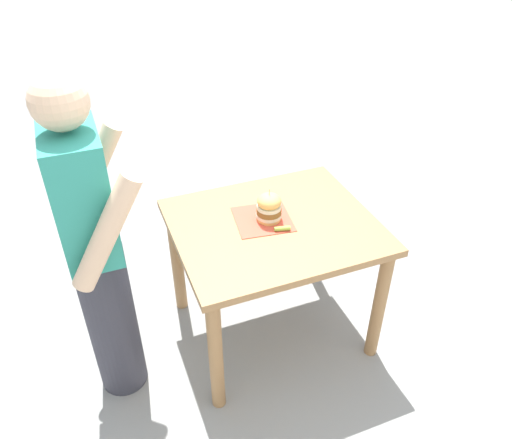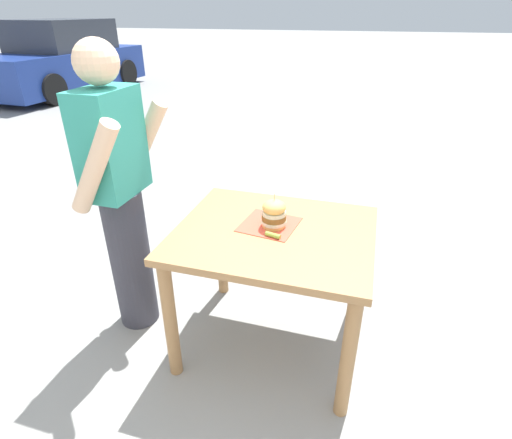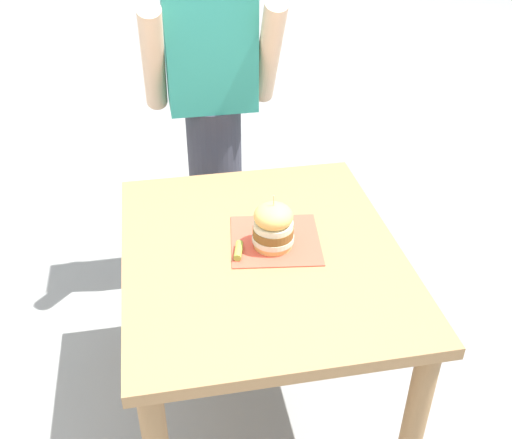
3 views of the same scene
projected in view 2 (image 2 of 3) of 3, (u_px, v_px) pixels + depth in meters
The scene contains 7 objects.
ground_plane at pixel (272, 340), 2.45m from camera, with size 80.00×80.00×0.00m, color gray.
patio_table at pixel (274, 251), 2.15m from camera, with size 0.88×1.03×0.77m.
serving_paper at pixel (269, 224), 2.15m from camera, with size 0.29×0.29×0.00m, color #D64C38.
sandwich at pixel (274, 214), 2.09m from camera, with size 0.13×0.13×0.19m.
pickle_spear at pixel (273, 235), 2.02m from camera, with size 0.02×0.02×0.08m, color #8EA83D.
diner_across_table at pixel (120, 195), 2.22m from camera, with size 0.55×0.35×1.69m.
parked_car_near_curb at pixel (63, 61), 9.45m from camera, with size 4.26×1.96×1.60m.
Camera 2 is at (-1.78, -0.42, 1.80)m, focal length 28.00 mm.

